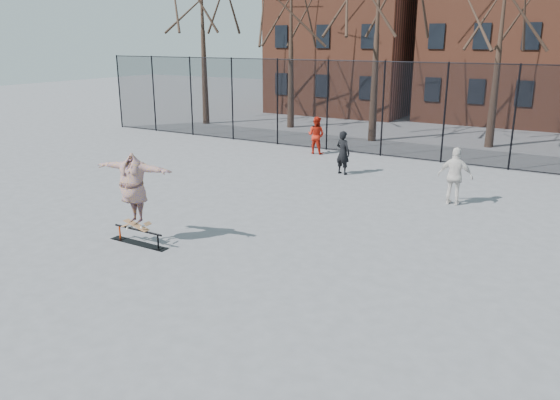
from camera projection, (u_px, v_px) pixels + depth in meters
The scene contains 9 objects.
ground at pixel (230, 265), 12.20m from camera, with size 100.00×100.00×0.00m, color slate.
skate_rail at pixel (139, 238), 13.41m from camera, with size 1.73×0.27×0.38m.
skateboard at pixel (136, 227), 13.35m from camera, with size 0.78×0.19×0.09m, color #9F6D3F, non-canonical shape.
skater at pixel (134, 192), 13.09m from camera, with size 2.10×0.57×1.71m, color #3E388C.
bystander_black at pixel (343, 153), 20.17m from camera, with size 0.59×0.39×1.62m, color black.
bystander_red at pixel (316, 135), 23.82m from camera, with size 0.79×0.62×1.62m, color red.
bystander_white at pixel (455, 176), 16.42m from camera, with size 1.03×0.43×1.76m, color silver.
fence at pixel (415, 110), 22.33m from camera, with size 34.03×0.07×4.00m.
rowhouses at pixel (501, 17), 31.53m from camera, with size 29.00×7.00×13.00m.
Camera 1 is at (6.74, -9.12, 4.85)m, focal length 35.00 mm.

